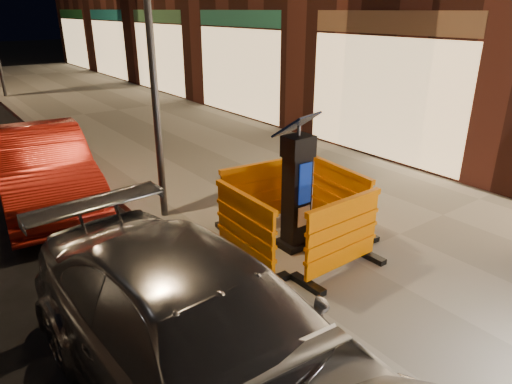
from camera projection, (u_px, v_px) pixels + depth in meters
ground_plane at (253, 308)px, 5.86m from camera, size 120.00×120.00×0.00m
sidewalk at (399, 238)px, 7.50m from camera, size 6.00×60.00×0.15m
kerb at (253, 303)px, 5.83m from camera, size 0.30×60.00×0.15m
parking_kiosk at (297, 187)px, 6.74m from camera, size 0.66×0.66×1.97m
barrier_front at (342, 237)px, 6.20m from camera, size 1.42×0.61×1.10m
barrier_back at (258, 195)px, 7.61m from camera, size 1.46×0.74×1.10m
barrier_kerbside at (245, 230)px, 6.38m from camera, size 0.62×1.42×1.10m
barrier_bldgside at (340, 199)px, 7.43m from camera, size 0.72×1.46×1.10m
car_red at (49, 203)px, 9.03m from camera, size 2.03×4.66×1.49m
street_lamp_mid at (150, 39)px, 7.05m from camera, size 0.12×0.12×6.00m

